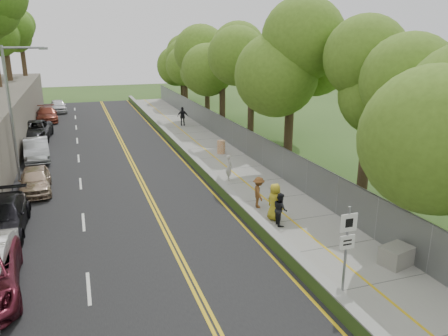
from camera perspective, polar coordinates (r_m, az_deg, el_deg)
ground at (r=17.87m, az=6.90°, el=-11.47°), size 140.00×140.00×0.00m
road at (r=30.35m, az=-14.97°, el=0.06°), size 11.20×66.00×0.04m
sidewalk at (r=31.79m, az=-0.57°, el=1.38°), size 4.20×66.00×0.05m
jersey_barrier at (r=31.10m, az=-4.60°, el=1.51°), size 0.42×66.00×0.60m
chainlink_fence at (r=32.24m, az=2.98°, el=3.37°), size 0.04×66.00×2.00m
trees_fenceside at (r=32.37m, az=7.13°, el=14.06°), size 7.00×66.00×14.00m
streetlight at (r=28.59m, az=-25.75°, el=7.47°), size 2.52×0.22×8.00m
signpost at (r=15.17m, az=15.77°, el=-9.08°), size 0.62×0.09×3.10m
construction_barrel at (r=32.71m, az=-0.37°, el=2.76°), size 0.60×0.60×0.99m
concrete_block at (r=18.17m, az=21.61°, el=-10.60°), size 1.31×1.10×0.76m
car_3 at (r=21.73m, az=-27.06°, el=-5.77°), size 2.14×5.12×1.48m
car_4 at (r=26.64m, az=-23.44°, el=-1.46°), size 1.83×4.17×1.40m
car_5 at (r=33.64m, az=-23.30°, el=2.23°), size 2.00×4.76×1.53m
car_6 at (r=40.48m, az=-23.58°, el=4.48°), size 2.97×5.84×1.58m
car_7 at (r=49.17m, az=-22.13°, el=6.51°), size 2.36×5.17×1.47m
car_8 at (r=54.94m, az=-20.85°, el=7.58°), size 2.06×4.41×1.46m
painter_0 at (r=20.81m, az=6.63°, el=-4.41°), size 0.88×1.04×1.80m
painter_1 at (r=26.52m, az=0.66°, el=0.10°), size 0.44×0.62×1.58m
painter_2 at (r=20.33m, az=7.38°, el=-5.34°), size 0.68×0.82×1.55m
painter_3 at (r=22.25m, az=4.55°, el=-3.19°), size 0.79×1.14×1.62m
person_far at (r=43.43m, az=-5.42°, el=6.72°), size 1.16×0.74×1.84m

